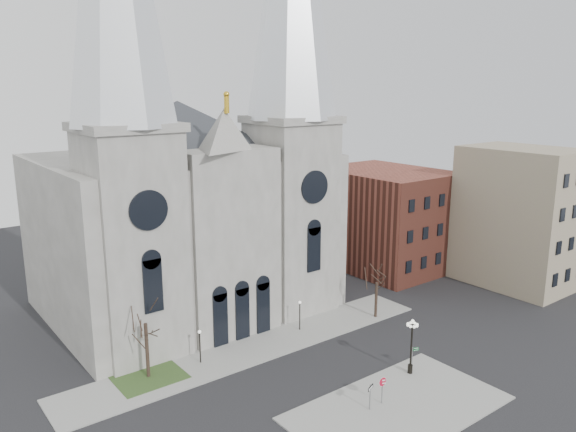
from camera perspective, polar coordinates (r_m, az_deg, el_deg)
ground at (r=50.14m, az=4.21°, el=-17.64°), size 160.00×160.00×0.00m
sidewalk_near at (r=48.98m, az=11.09°, el=-18.59°), size 18.00×10.00×0.14m
sidewalk_far at (r=57.75m, az=-3.26°, el=-13.17°), size 40.00×6.00×0.14m
grass_patch at (r=53.89m, az=-13.97°, el=-15.58°), size 6.00×5.00×0.18m
cathedral at (r=62.40m, az=-9.68°, el=6.35°), size 33.00×26.66×54.00m
bg_building_brick at (r=82.06m, az=9.74°, el=-0.22°), size 14.00×18.00×14.00m
bg_building_tan at (r=78.75m, az=22.38°, el=-0.09°), size 10.00×14.00×18.00m
tree_left at (r=51.52m, az=-14.31°, el=-10.20°), size 3.20×3.20×7.50m
tree_right at (r=63.69m, az=9.01°, el=-6.46°), size 3.20×3.20×6.00m
ped_lamp_left at (r=54.37m, az=-8.95°, el=-12.42°), size 0.32×0.32×3.26m
ped_lamp_right at (r=60.43m, az=1.21°, el=-9.57°), size 0.32×0.32×3.26m
stop_sign at (r=48.38m, az=9.57°, el=-16.50°), size 0.80×0.37×2.39m
globe_lamp at (r=52.65m, az=12.45°, el=-12.17°), size 1.38×1.38×5.21m
one_way_sign at (r=47.55m, az=8.34°, el=-17.33°), size 0.91×0.39×2.20m
street_name_sign at (r=54.52m, az=12.58°, el=-13.64°), size 0.62×0.28×2.05m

